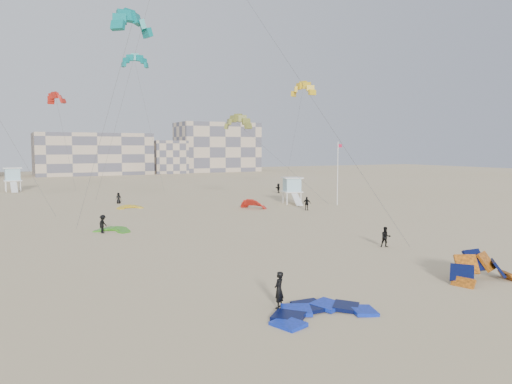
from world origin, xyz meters
name	(u,v)px	position (x,y,z in m)	size (l,w,h in m)	color
ground	(303,298)	(0.00, 0.00, 0.00)	(320.00, 320.00, 0.00)	tan
kite_ground_blue	(321,316)	(-0.69, -2.66, 0.00)	(4.76, 4.97, 0.54)	#142EDF
kite_ground_orange	(482,282)	(11.10, -2.02, 0.00)	(4.40, 3.30, 2.87)	orange
kite_ground_green	(113,231)	(-4.70, 25.81, 0.00)	(3.17, 3.34, 0.61)	#3E9B20
kite_ground_red_far	(254,208)	(15.12, 35.78, 0.00)	(3.53, 3.08, 2.02)	red
kite_ground_yellow	(130,208)	(0.85, 43.14, 0.00)	(3.06, 3.19, 0.66)	yellow
kitesurfer_main	(279,290)	(-1.90, -0.79, 0.91)	(0.66, 0.44, 1.82)	black
kitesurfer_b	(386,237)	(13.02, 8.42, 0.81)	(0.79, 0.61, 1.62)	black
kitesurfer_c	(103,224)	(-5.68, 25.26, 0.85)	(1.10, 0.63, 1.70)	black
kitesurfer_d	(307,204)	(20.17, 30.94, 0.85)	(1.00, 0.42, 1.71)	black
kitesurfer_e	(118,198)	(0.68, 49.34, 0.78)	(0.76, 0.49, 1.55)	black
kitesurfer_f	(278,188)	(28.78, 53.39, 0.84)	(1.56, 0.50, 1.68)	black
kite_fly_teal_a	(132,25)	(-3.69, 20.74, 17.96)	(7.29, 5.19, 18.41)	#0A8284
kite_fly_olive	(237,123)	(13.89, 38.01, 11.01)	(10.00, 12.75, 11.34)	olive
kite_fly_yellow	(303,90)	(29.08, 46.19, 16.86)	(5.16, 11.08, 17.10)	yellow
kite_fly_teal_b	(135,62)	(5.97, 59.99, 21.54)	(6.02, 5.09, 21.86)	#0A8284
kite_fly_red	(56,99)	(-6.28, 57.77, 14.94)	(4.89, 4.49, 15.30)	red
lifeguard_tower_near	(292,191)	(22.37, 38.18, 1.84)	(3.20, 5.41, 3.72)	white
lifeguard_tower_far	(13,180)	(-12.14, 77.96, 2.14)	(3.17, 5.94, 4.31)	white
flagpole	(338,172)	(27.02, 33.90, 4.52)	(0.70, 0.11, 8.64)	white
condo_mid	(93,154)	(10.00, 130.00, 6.00)	(32.00, 16.00, 12.00)	tan
condo_east	(217,147)	(50.00, 132.00, 8.00)	(26.00, 14.00, 16.00)	tan
condo_fill_right	(168,157)	(32.00, 128.00, 5.00)	(10.00, 10.00, 10.00)	tan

